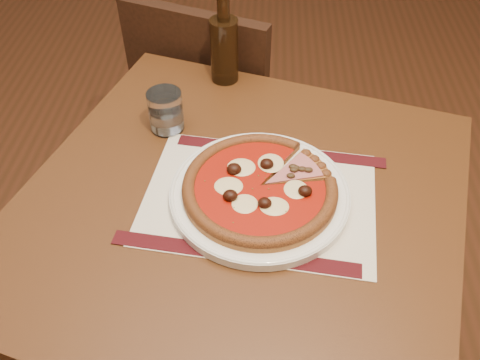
# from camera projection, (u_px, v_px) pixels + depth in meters

# --- Properties ---
(table) EXTENTS (0.99, 0.99, 0.75)m
(table) POSITION_uv_depth(u_px,v_px,m) (239.00, 233.00, 1.02)
(table) COLOR #562F14
(table) RESTS_ON ground
(chair_far) EXTENTS (0.52, 0.52, 0.86)m
(chair_far) POSITION_uv_depth(u_px,v_px,m) (214.00, 109.00, 1.56)
(chair_far) COLOR black
(chair_far) RESTS_ON ground
(placemat) EXTENTS (0.46, 0.35, 0.00)m
(placemat) POSITION_uv_depth(u_px,v_px,m) (259.00, 198.00, 0.94)
(placemat) COLOR silver
(placemat) RESTS_ON table
(plate) EXTENTS (0.33, 0.33, 0.02)m
(plate) POSITION_uv_depth(u_px,v_px,m) (260.00, 194.00, 0.94)
(plate) COLOR white
(plate) RESTS_ON placemat
(pizza) EXTENTS (0.28, 0.28, 0.04)m
(pizza) POSITION_uv_depth(u_px,v_px,m) (260.00, 187.00, 0.92)
(pizza) COLOR #AB6229
(pizza) RESTS_ON plate
(ham_slice) EXTENTS (0.12, 0.10, 0.02)m
(ham_slice) POSITION_uv_depth(u_px,v_px,m) (298.00, 168.00, 0.96)
(ham_slice) COLOR #AB6229
(ham_slice) RESTS_ON plate
(water_glass) EXTENTS (0.09, 0.09, 0.09)m
(water_glass) POSITION_uv_depth(u_px,v_px,m) (166.00, 111.00, 1.06)
(water_glass) COLOR white
(water_glass) RESTS_ON table
(bottle) EXTENTS (0.06, 0.06, 0.22)m
(bottle) POSITION_uv_depth(u_px,v_px,m) (224.00, 47.00, 1.16)
(bottle) COLOR black
(bottle) RESTS_ON table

